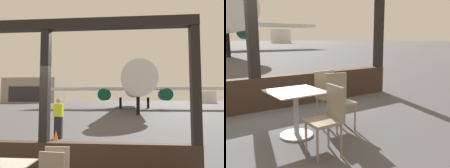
% 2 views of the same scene
% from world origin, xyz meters
% --- Properties ---
extents(ground_plane, '(220.00, 220.00, 0.00)m').
position_xyz_m(ground_plane, '(0.00, 40.00, 0.00)').
color(ground_plane, '#4C4C51').
extents(window_frame, '(7.21, 0.24, 3.64)m').
position_xyz_m(window_frame, '(0.00, 0.00, 1.26)').
color(window_frame, '#38281E').
rests_on(window_frame, ground).
extents(airplane, '(29.64, 32.71, 10.37)m').
position_xyz_m(airplane, '(2.98, 29.33, 3.61)').
color(airplane, silver).
rests_on(airplane, ground).
extents(ground_crew_worker, '(0.43, 0.43, 1.74)m').
position_xyz_m(ground_crew_worker, '(-1.04, 3.93, 0.90)').
color(ground_crew_worker, black).
rests_on(ground_crew_worker, ground).
extents(traffic_cone, '(0.36, 0.36, 0.64)m').
position_xyz_m(traffic_cone, '(-0.50, 2.17, 0.30)').
color(traffic_cone, orange).
rests_on(traffic_cone, ground).
extents(distant_hangar, '(20.49, 14.90, 9.46)m').
position_xyz_m(distant_hangar, '(-35.19, 74.77, 4.73)').
color(distant_hangar, '#9E9384').
rests_on(distant_hangar, ground).
extents(fuel_storage_tank, '(6.33, 6.33, 4.17)m').
position_xyz_m(fuel_storage_tank, '(30.22, 71.39, 2.09)').
color(fuel_storage_tank, white).
rests_on(fuel_storage_tank, ground).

